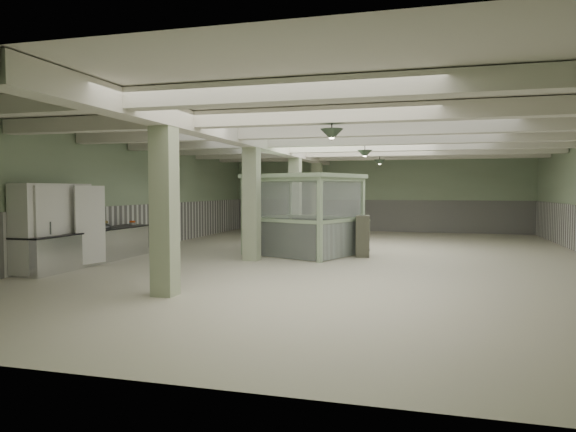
% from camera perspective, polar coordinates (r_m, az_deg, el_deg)
% --- Properties ---
extents(floor, '(20.00, 20.00, 0.00)m').
position_cam_1_polar(floor, '(15.00, 6.32, -4.74)').
color(floor, beige).
rests_on(floor, ground).
extents(ceiling, '(14.00, 20.00, 0.02)m').
position_cam_1_polar(ceiling, '(14.95, 6.40, 9.07)').
color(ceiling, beige).
rests_on(ceiling, wall_back).
extents(wall_back, '(14.00, 0.02, 3.60)m').
position_cam_1_polar(wall_back, '(24.80, 9.85, 2.46)').
color(wall_back, '#9AB28E').
rests_on(wall_back, floor).
extents(wall_front, '(14.00, 0.02, 3.60)m').
position_cam_1_polar(wall_front, '(5.21, -10.47, 0.58)').
color(wall_front, '#9AB28E').
rests_on(wall_front, floor).
extents(wall_left, '(0.02, 20.00, 3.60)m').
position_cam_1_polar(wall_left, '(17.36, -17.14, 2.16)').
color(wall_left, '#9AB28E').
rests_on(wall_left, floor).
extents(wainscot_left, '(0.05, 19.90, 1.50)m').
position_cam_1_polar(wainscot_left, '(17.39, -17.02, -1.30)').
color(wainscot_left, silver).
rests_on(wainscot_left, floor).
extents(wainscot_back, '(13.90, 0.05, 1.50)m').
position_cam_1_polar(wainscot_back, '(24.81, 9.83, 0.03)').
color(wainscot_back, silver).
rests_on(wainscot_back, floor).
extents(girder, '(0.45, 19.90, 0.40)m').
position_cam_1_polar(girder, '(15.50, -2.87, 8.05)').
color(girder, silver).
rests_on(girder, ceiling).
extents(beam_a, '(13.90, 0.35, 0.32)m').
position_cam_1_polar(beam_a, '(7.67, -2.30, 13.55)').
color(beam_a, silver).
rests_on(beam_a, ceiling).
extents(beam_b, '(13.90, 0.35, 0.32)m').
position_cam_1_polar(beam_b, '(10.05, 2.03, 11.03)').
color(beam_b, silver).
rests_on(beam_b, ceiling).
extents(beam_c, '(13.90, 0.35, 0.32)m').
position_cam_1_polar(beam_c, '(12.48, 4.65, 9.45)').
color(beam_c, silver).
rests_on(beam_c, ceiling).
extents(beam_d, '(13.90, 0.35, 0.32)m').
position_cam_1_polar(beam_d, '(14.93, 6.40, 8.38)').
color(beam_d, silver).
rests_on(beam_d, ceiling).
extents(beam_e, '(13.90, 0.35, 0.32)m').
position_cam_1_polar(beam_e, '(17.40, 7.65, 7.60)').
color(beam_e, silver).
rests_on(beam_e, ceiling).
extents(beam_f, '(13.90, 0.35, 0.32)m').
position_cam_1_polar(beam_f, '(19.87, 8.58, 7.02)').
color(beam_f, silver).
rests_on(beam_f, ceiling).
extents(beam_g, '(13.90, 0.35, 0.32)m').
position_cam_1_polar(beam_g, '(22.35, 9.31, 6.56)').
color(beam_g, silver).
rests_on(beam_g, ceiling).
extents(column_a, '(0.42, 0.42, 3.60)m').
position_cam_1_polar(column_a, '(9.91, -13.57, 1.67)').
color(column_a, '#A9B793').
rests_on(column_a, floor).
extents(column_b, '(0.42, 0.42, 3.60)m').
position_cam_1_polar(column_b, '(14.50, -4.07, 2.14)').
color(column_b, '#A9B793').
rests_on(column_b, floor).
extents(column_c, '(0.42, 0.42, 3.60)m').
position_cam_1_polar(column_c, '(19.29, 0.80, 2.36)').
color(column_c, '#A9B793').
rests_on(column_c, floor).
extents(column_d, '(0.42, 0.42, 3.60)m').
position_cam_1_polar(column_d, '(23.19, 3.23, 2.46)').
color(column_d, '#A9B793').
rests_on(column_d, floor).
extents(pendant_front, '(0.44, 0.44, 0.22)m').
position_cam_1_polar(pendant_front, '(9.91, 4.88, 8.99)').
color(pendant_front, '#314131').
rests_on(pendant_front, ceiling).
extents(pendant_mid, '(0.44, 0.44, 0.22)m').
position_cam_1_polar(pendant_mid, '(15.33, 8.53, 6.84)').
color(pendant_mid, '#314131').
rests_on(pendant_mid, ceiling).
extents(pendant_back, '(0.44, 0.44, 0.22)m').
position_cam_1_polar(pendant_back, '(20.30, 10.14, 5.88)').
color(pendant_back, '#314131').
rests_on(pendant_back, ceiling).
extents(prep_counter, '(0.84, 4.81, 0.91)m').
position_cam_1_polar(prep_counter, '(14.90, -21.22, -3.19)').
color(prep_counter, silver).
rests_on(prep_counter, floor).
extents(pitcher_near, '(0.23, 0.25, 0.26)m').
position_cam_1_polar(pitcher_near, '(13.65, -25.63, -1.42)').
color(pitcher_near, silver).
rests_on(pitcher_near, prep_counter).
extents(pitcher_far, '(0.22, 0.24, 0.28)m').
position_cam_1_polar(pitcher_far, '(13.48, -25.75, -1.45)').
color(pitcher_far, silver).
rests_on(pitcher_far, prep_counter).
extents(veg_colander, '(0.64, 0.64, 0.23)m').
position_cam_1_polar(veg_colander, '(15.40, -19.97, -0.91)').
color(veg_colander, '#3E3F43').
rests_on(veg_colander, prep_counter).
extents(orange_bowl, '(0.23, 0.23, 0.08)m').
position_cam_1_polar(orange_bowl, '(16.54, -16.89, -0.86)').
color(orange_bowl, '#B2B2B7').
rests_on(orange_bowl, prep_counter).
extents(walkin_cooler, '(0.90, 2.30, 2.11)m').
position_cam_1_polar(walkin_cooler, '(13.93, -24.55, -1.23)').
color(walkin_cooler, white).
rests_on(walkin_cooler, floor).
extents(guard_booth, '(3.83, 3.58, 2.47)m').
position_cam_1_polar(guard_booth, '(15.79, 1.71, 1.81)').
color(guard_booth, '#A4BF98').
rests_on(guard_booth, floor).
extents(filing_cabinet, '(0.47, 0.61, 1.23)m').
position_cam_1_polar(filing_cabinet, '(15.44, 8.29, -2.22)').
color(filing_cabinet, '#525345').
rests_on(filing_cabinet, floor).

